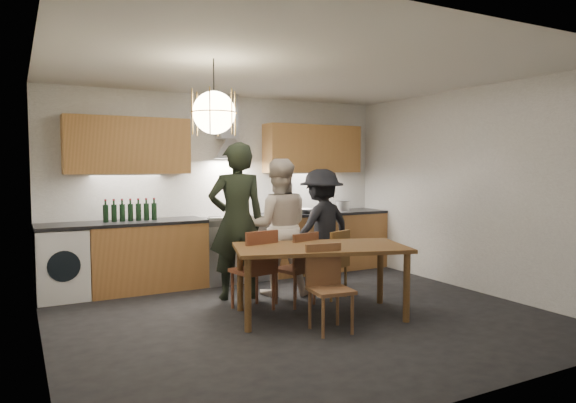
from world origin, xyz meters
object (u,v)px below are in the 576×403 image
chair_back_left (257,265)px  mixing_bowl (303,211)px  dining_table (320,254)px  person_right (321,227)px  person_left (237,221)px  chair_front (327,281)px  wine_bottles (130,210)px  person_mid (278,227)px  stock_pot (343,206)px

chair_back_left → mixing_bowl: size_ratio=3.14×
dining_table → person_right: 1.53m
person_left → chair_front: bearing=112.2°
chair_front → wine_bottles: wine_bottles is taller
person_left → person_mid: size_ratio=1.11×
person_right → stock_pot: size_ratio=7.18×
mixing_bowl → wine_bottles: bearing=177.5°
chair_back_left → person_right: size_ratio=0.58×
person_left → chair_back_left: bearing=98.6°
person_right → mixing_bowl: 0.72m
chair_back_left → wine_bottles: bearing=-66.6°
person_right → wine_bottles: (-2.36, 0.80, 0.26)m
person_left → person_mid: 0.54m
chair_front → stock_pot: size_ratio=3.85×
dining_table → mixing_bowl: mixing_bowl is taller
person_mid → stock_pot: person_mid is taller
chair_back_left → person_right: (1.33, 0.80, 0.26)m
person_mid → person_right: (0.78, 0.24, -0.07)m
person_left → dining_table: bearing=124.4°
chair_front → dining_table: bearing=73.7°
mixing_bowl → stock_pot: 0.74m
chair_back_left → chair_front: size_ratio=1.08×
person_left → wine_bottles: (-1.05, 0.99, 0.10)m
person_mid → mixing_bowl: size_ratio=5.90×
dining_table → person_right: (0.81, 1.29, 0.11)m
person_left → mixing_bowl: (1.43, 0.88, -0.01)m
mixing_bowl → chair_front: bearing=-114.7°
wine_bottles → person_left: bearing=-43.3°
chair_back_left → person_left: 0.75m
dining_table → wine_bottles: (-1.55, 2.10, 0.37)m
person_mid → wine_bottles: 1.90m
person_left → stock_pot: (2.16, 0.93, 0.04)m
person_mid → stock_pot: bearing=-127.8°
dining_table → chair_front: chair_front is taller
person_right → mixing_bowl: bearing=-112.9°
chair_front → person_right: size_ratio=0.54×
chair_front → person_left: bearing=108.7°
chair_front → person_left: person_left is taller
person_left → stock_pot: bearing=-146.5°
stock_pot → mixing_bowl: bearing=-175.9°
chair_back_left → person_mid: size_ratio=0.53×
person_left → wine_bottles: bearing=-33.0°
chair_back_left → wine_bottles: wine_bottles is taller
dining_table → person_left: (-0.50, 1.11, 0.27)m
dining_table → person_right: bearing=74.9°
chair_front → person_left: (-0.32, 1.52, 0.46)m
person_mid → person_right: size_ratio=1.08×
chair_front → person_right: bearing=66.6°
person_left → stock_pot: 2.36m
person_left → wine_bottles: 1.45m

